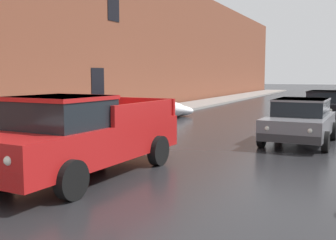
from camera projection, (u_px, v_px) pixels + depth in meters
left_sidewalk_slab at (119, 118)px, 19.96m from camera, size 2.80×80.00×0.15m
brick_townhouse_facade at (86, 31)px, 20.29m from camera, size 0.63×80.00×8.75m
snow_bank_near_corner_left at (164, 109)px, 20.94m from camera, size 2.42×1.43×0.87m
snow_bank_along_right_kerb at (174, 110)px, 21.63m from camera, size 2.21×0.98×0.61m
pickup_truck_red_approaching_near_lane at (81, 136)px, 8.74m from camera, size 2.28×5.32×1.76m
sedan_grey_parked_kerbside_close at (300, 120)px, 12.99m from camera, size 2.07×4.05×1.42m
sedan_black_parked_kerbside_mid at (324, 105)px, 19.49m from camera, size 1.95×4.28×1.42m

